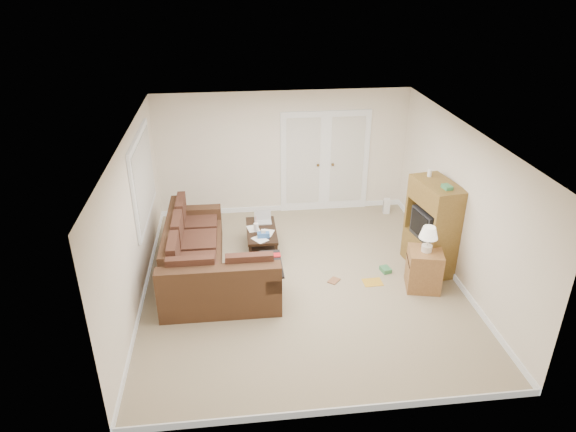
{
  "coord_description": "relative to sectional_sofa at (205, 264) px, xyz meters",
  "views": [
    {
      "loc": [
        -1.04,
        -6.92,
        4.65
      ],
      "look_at": [
        -0.2,
        0.23,
        1.1
      ],
      "focal_mm": 32.0,
      "sensor_mm": 36.0,
      "label": 1
    }
  ],
  "objects": [
    {
      "name": "tv_armoire",
      "position": [
        3.74,
        0.03,
        0.45
      ],
      "size": [
        0.67,
        1.03,
        1.66
      ],
      "rotation": [
        0.0,
        0.0,
        0.16
      ],
      "color": "brown",
      "rests_on": "floor"
    },
    {
      "name": "wall_left",
      "position": [
        -0.96,
        -0.21,
        0.92
      ],
      "size": [
        0.02,
        5.5,
        2.5
      ],
      "primitive_type": "cube",
      "color": "white",
      "rests_on": "floor"
    },
    {
      "name": "side_cabinet",
      "position": [
        3.43,
        -0.56,
        0.06
      ],
      "size": [
        0.61,
        0.61,
        1.08
      ],
      "rotation": [
        0.0,
        0.0,
        -0.22
      ],
      "color": "olive",
      "rests_on": "floor"
    },
    {
      "name": "ceiling",
      "position": [
        1.54,
        -0.21,
        2.17
      ],
      "size": [
        5.0,
        5.5,
        0.02
      ],
      "primitive_type": "cube",
      "color": "white",
      "rests_on": "wall_back"
    },
    {
      "name": "window_left",
      "position": [
        -0.92,
        0.79,
        1.22
      ],
      "size": [
        0.05,
        1.92,
        1.42
      ],
      "color": "silver",
      "rests_on": "wall_left"
    },
    {
      "name": "floor_greenbox",
      "position": [
        2.99,
        -0.05,
        -0.29
      ],
      "size": [
        0.18,
        0.21,
        0.08
      ],
      "primitive_type": "cube",
      "rotation": [
        0.0,
        0.0,
        0.2
      ],
      "color": "#3C8450",
      "rests_on": "floor"
    },
    {
      "name": "sectional_sofa",
      "position": [
        0.0,
        0.0,
        0.0
      ],
      "size": [
        1.82,
        2.72,
        0.84
      ],
      "rotation": [
        0.0,
        0.0,
        -0.01
      ],
      "color": "#492E1C",
      "rests_on": "floor"
    },
    {
      "name": "wall_right",
      "position": [
        4.04,
        -0.21,
        0.92
      ],
      "size": [
        0.02,
        5.5,
        2.5
      ],
      "primitive_type": "cube",
      "color": "white",
      "rests_on": "floor"
    },
    {
      "name": "floor_magazine",
      "position": [
        2.69,
        -0.35,
        -0.32
      ],
      "size": [
        0.32,
        0.25,
        0.01
      ],
      "primitive_type": "cube",
      "rotation": [
        0.0,
        0.0,
        0.03
      ],
      "color": "gold",
      "rests_on": "floor"
    },
    {
      "name": "space_heater",
      "position": [
        3.64,
        2.14,
        -0.17
      ],
      "size": [
        0.14,
        0.12,
        0.32
      ],
      "primitive_type": "cube",
      "rotation": [
        0.0,
        0.0,
        -0.11
      ],
      "color": "white",
      "rests_on": "floor"
    },
    {
      "name": "floor_book",
      "position": [
        2.01,
        -0.18,
        -0.32
      ],
      "size": [
        0.24,
        0.25,
        0.02
      ],
      "primitive_type": "imported",
      "rotation": [
        0.0,
        0.0,
        -0.72
      ],
      "color": "brown",
      "rests_on": "floor"
    },
    {
      "name": "baseboards",
      "position": [
        1.54,
        -0.21,
        -0.28
      ],
      "size": [
        5.0,
        5.5,
        0.1
      ],
      "primitive_type": null,
      "color": "silver",
      "rests_on": "floor"
    },
    {
      "name": "coffee_table",
      "position": [
        0.98,
        0.92,
        -0.1
      ],
      "size": [
        0.53,
        1.04,
        0.71
      ],
      "rotation": [
        0.0,
        0.0,
        -0.01
      ],
      "color": "black",
      "rests_on": "floor"
    },
    {
      "name": "floor",
      "position": [
        1.54,
        -0.21,
        -0.33
      ],
      "size": [
        5.5,
        5.5,
        0.0
      ],
      "primitive_type": "plane",
      "color": "tan",
      "rests_on": "ground"
    },
    {
      "name": "wall_front",
      "position": [
        1.54,
        -2.96,
        0.92
      ],
      "size": [
        5.0,
        0.02,
        2.5
      ],
      "primitive_type": "cube",
      "color": "white",
      "rests_on": "floor"
    },
    {
      "name": "wall_back",
      "position": [
        1.54,
        2.54,
        0.92
      ],
      "size": [
        5.0,
        0.02,
        2.5
      ],
      "primitive_type": "cube",
      "color": "white",
      "rests_on": "floor"
    },
    {
      "name": "french_doors",
      "position": [
        2.39,
        2.51,
        0.71
      ],
      "size": [
        1.8,
        0.05,
        2.13
      ],
      "color": "silver",
      "rests_on": "floor"
    }
  ]
}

